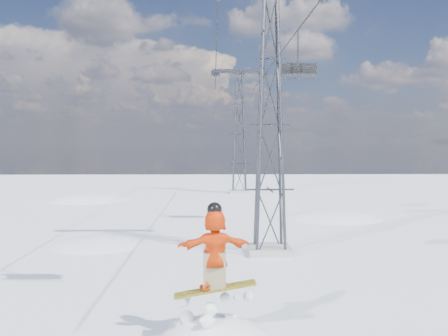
{
  "coord_description": "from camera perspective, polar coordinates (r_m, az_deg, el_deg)",
  "views": [
    {
      "loc": [
        -1.59,
        -13.07,
        4.78
      ],
      "look_at": [
        -1.26,
        2.64,
        3.95
      ],
      "focal_mm": 40.0,
      "sensor_mm": 36.0,
      "label": 1
    }
  ],
  "objects": [
    {
      "name": "lift_tower_near",
      "position": [
        21.21,
        5.29,
        4.85
      ],
      "size": [
        5.2,
        1.8,
        11.43
      ],
      "color": "#999999",
      "rests_on": "ground"
    },
    {
      "name": "lift_chair_mid",
      "position": [
        28.01,
        8.4,
        11.01
      ],
      "size": [
        2.17,
        0.62,
        2.69
      ],
      "color": "black",
      "rests_on": "ground"
    },
    {
      "name": "ground",
      "position": [
        14.0,
        5.64,
        -16.96
      ],
      "size": [
        120.0,
        120.0,
        0.0
      ],
      "primitive_type": "plane",
      "color": "white",
      "rests_on": "ground"
    },
    {
      "name": "lift_tower_far",
      "position": [
        46.13,
        1.77,
        3.86
      ],
      "size": [
        5.2,
        1.8,
        11.43
      ],
      "color": "#999999",
      "rests_on": "ground"
    },
    {
      "name": "haul_cables",
      "position": [
        33.21,
        3.03,
        13.53
      ],
      "size": [
        4.46,
        51.0,
        0.06
      ],
      "color": "black",
      "rests_on": "ground"
    }
  ]
}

